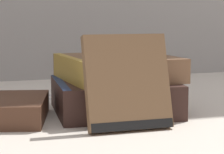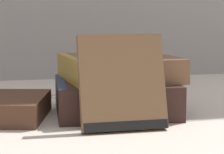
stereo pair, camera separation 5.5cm
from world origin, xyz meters
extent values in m
plane|color=beige|center=(0.00, 0.00, 0.00)|extent=(3.00, 3.00, 0.00)
cube|color=#331E19|center=(-0.02, 0.02, 0.03)|extent=(0.19, 0.19, 0.05)
cube|color=navy|center=(-0.10, 0.03, 0.03)|extent=(0.03, 0.17, 0.05)
cube|color=brown|center=(-0.01, 0.03, 0.07)|extent=(0.18, 0.18, 0.04)
cube|color=olive|center=(-0.08, 0.03, 0.07)|extent=(0.02, 0.16, 0.04)
cube|color=brown|center=(-0.03, -0.08, 0.06)|extent=(0.12, 0.05, 0.13)
cube|color=black|center=(-0.03, -0.10, 0.01)|extent=(0.11, 0.02, 0.02)
cylinder|color=white|center=(0.04, 0.04, 0.09)|extent=(0.05, 0.05, 0.01)
torus|color=tan|center=(0.04, 0.04, 0.09)|extent=(0.06, 0.06, 0.01)
sphere|color=tan|center=(0.04, 0.07, 0.09)|extent=(0.01, 0.01, 0.01)
torus|color=#ADADB2|center=(-0.08, 0.19, 0.00)|extent=(0.05, 0.05, 0.00)
torus|color=#ADADB2|center=(-0.03, 0.18, 0.00)|extent=(0.05, 0.05, 0.00)
cylinder|color=#ADADB2|center=(-0.06, 0.18, 0.00)|extent=(0.02, 0.01, 0.00)
camera|label=1|loc=(-0.24, -0.66, 0.15)|focal=75.00mm
camera|label=2|loc=(-0.19, -0.68, 0.15)|focal=75.00mm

